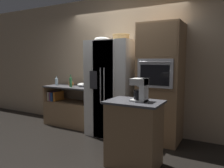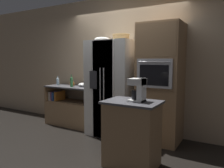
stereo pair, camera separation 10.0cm
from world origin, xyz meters
name	(u,v)px [view 1 (the left image)]	position (x,y,z in m)	size (l,w,h in m)	color
ground_plane	(114,134)	(0.00, 0.00, 0.00)	(20.00, 20.00, 0.00)	black
wall_back	(125,63)	(0.00, 0.46, 1.40)	(12.00, 0.06, 2.80)	tan
counter_left	(72,111)	(-1.17, 0.13, 0.32)	(1.21, 0.60, 0.89)	#93704C
refrigerator	(113,88)	(-0.06, 0.05, 0.92)	(0.89, 0.80, 1.84)	silver
wall_oven	(160,83)	(0.87, 0.11, 1.06)	(0.73, 0.70, 2.10)	#93704C
island_counter	(134,133)	(0.84, -0.99, 0.46)	(0.75, 0.54, 0.92)	#93704C
wicker_basket	(121,37)	(0.12, 0.03, 1.90)	(0.33, 0.33, 0.11)	tan
fruit_bowl	(102,39)	(-0.27, -0.02, 1.88)	(0.29, 0.29, 0.08)	white
bottle_tall	(71,82)	(-1.08, 0.01, 1.00)	(0.06, 0.06, 0.27)	#33723F
bottle_short	(57,81)	(-1.59, 0.12, 0.98)	(0.07, 0.07, 0.21)	silver
mug	(71,84)	(-1.24, 0.21, 0.93)	(0.13, 0.10, 0.08)	orange
mixing_bowl	(82,85)	(-0.92, 0.20, 0.93)	(0.21, 0.21, 0.08)	white
coffee_maker	(141,89)	(0.92, -0.97, 1.09)	(0.20, 0.21, 0.31)	white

